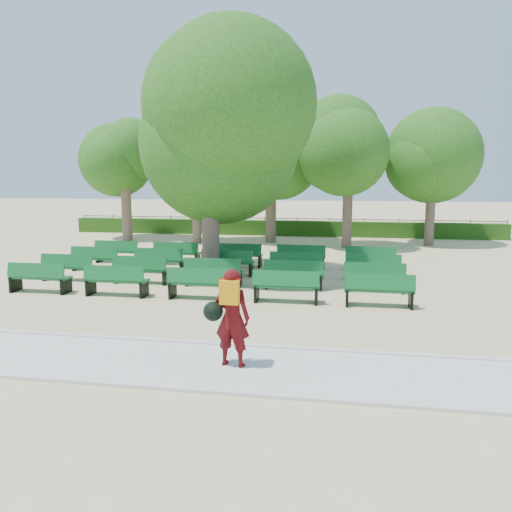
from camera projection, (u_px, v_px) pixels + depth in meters
The scene contains 9 objects.
ground at pixel (228, 283), 16.65m from camera, with size 120.00×120.00×0.00m, color #C7B384.
paving at pixel (141, 362), 9.44m from camera, with size 30.00×2.20×0.06m, color silver.
curb at pixel (162, 342), 10.56m from camera, with size 30.00×0.12×0.10m, color silver.
hedge at pixel (280, 228), 30.21m from camera, with size 26.00×0.70×0.90m, color #224A13.
fence at pixel (281, 235), 30.67m from camera, with size 26.00×0.10×1.02m, color black, non-canonical shape.
tree_line at pixel (270, 244), 26.38m from camera, with size 21.80×6.80×7.04m, color #2A631A, non-canonical shape.
bench_array at pixel (222, 277), 17.10m from camera, with size 1.89×0.70×1.17m.
tree_among at pixel (209, 128), 16.57m from camera, with size 5.48×5.48×7.62m.
person at pixel (231, 316), 9.05m from camera, with size 0.88×0.55×1.82m.
Camera 1 is at (3.68, -15.91, 3.50)m, focal length 35.00 mm.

